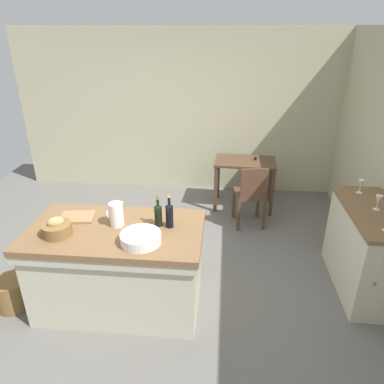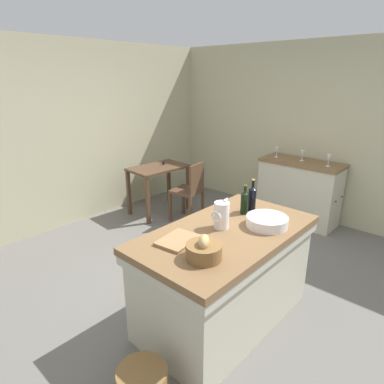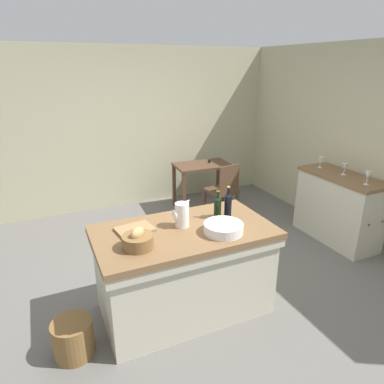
% 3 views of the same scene
% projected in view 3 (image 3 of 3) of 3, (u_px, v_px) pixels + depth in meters
% --- Properties ---
extents(ground_plane, '(6.76, 6.76, 0.00)m').
position_uv_depth(ground_plane, '(190.00, 280.00, 3.89)').
color(ground_plane, '#66635E').
extents(wall_back, '(5.32, 0.12, 2.60)m').
position_uv_depth(wall_back, '(125.00, 129.00, 5.66)').
color(wall_back, '#B7B28E').
rests_on(wall_back, ground).
extents(wall_right, '(0.12, 5.20, 2.60)m').
position_uv_depth(wall_right, '(372.00, 147.00, 4.45)').
color(wall_right, '#B7B28E').
rests_on(wall_right, ground).
extents(island_table, '(1.64, 0.91, 0.88)m').
position_uv_depth(island_table, '(184.00, 267.00, 3.29)').
color(island_table, brown).
rests_on(island_table, ground).
extents(side_cabinet, '(0.52, 1.19, 0.93)m').
position_uv_depth(side_cabinet, '(338.00, 208.00, 4.68)').
color(side_cabinet, brown).
rests_on(side_cabinet, ground).
extents(writing_desk, '(0.93, 0.61, 0.81)m').
position_uv_depth(writing_desk, '(202.00, 171.00, 5.71)').
color(writing_desk, '#513826').
rests_on(writing_desk, ground).
extents(wooden_chair, '(0.46, 0.46, 0.91)m').
position_uv_depth(wooden_chair, '(223.00, 190.00, 5.26)').
color(wooden_chair, '#513826').
rests_on(wooden_chair, ground).
extents(pitcher, '(0.17, 0.13, 0.27)m').
position_uv_depth(pitcher, '(182.00, 215.00, 3.17)').
color(pitcher, white).
rests_on(pitcher, island_table).
extents(wash_bowl, '(0.36, 0.36, 0.09)m').
position_uv_depth(wash_bowl, '(223.00, 228.00, 3.07)').
color(wash_bowl, white).
rests_on(wash_bowl, island_table).
extents(bread_basket, '(0.26, 0.26, 0.18)m').
position_uv_depth(bread_basket, '(138.00, 240.00, 2.81)').
color(bread_basket, brown).
rests_on(bread_basket, island_table).
extents(cutting_board, '(0.35, 0.28, 0.02)m').
position_uv_depth(cutting_board, '(135.00, 229.00, 3.12)').
color(cutting_board, '#99754C').
rests_on(cutting_board, island_table).
extents(wine_bottle_dark, '(0.07, 0.07, 0.32)m').
position_uv_depth(wine_bottle_dark, '(228.00, 205.00, 3.37)').
color(wine_bottle_dark, black).
rests_on(wine_bottle_dark, island_table).
extents(wine_bottle_amber, '(0.07, 0.07, 0.29)m').
position_uv_depth(wine_bottle_amber, '(218.00, 207.00, 3.34)').
color(wine_bottle_amber, black).
rests_on(wine_bottle_amber, island_table).
extents(wine_glass_far_left, '(0.07, 0.07, 0.17)m').
position_uv_depth(wine_glass_far_left, '(368.00, 175.00, 4.12)').
color(wine_glass_far_left, white).
rests_on(wine_glass_far_left, side_cabinet).
extents(wine_glass_left, '(0.07, 0.07, 0.15)m').
position_uv_depth(wine_glass_left, '(345.00, 167.00, 4.50)').
color(wine_glass_left, white).
rests_on(wine_glass_left, side_cabinet).
extents(wine_glass_middle, '(0.07, 0.07, 0.15)m').
position_uv_depth(wine_glass_middle, '(321.00, 160.00, 4.82)').
color(wine_glass_middle, white).
rests_on(wine_glass_middle, side_cabinet).
extents(wicker_hamper, '(0.33, 0.33, 0.32)m').
position_uv_depth(wicker_hamper, '(73.00, 338.00, 2.85)').
color(wicker_hamper, brown).
rests_on(wicker_hamper, ground).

